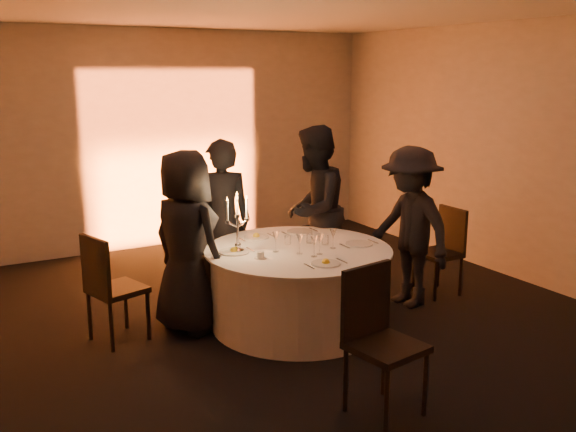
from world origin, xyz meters
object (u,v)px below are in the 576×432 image
guest_left (186,242)px  candelabra (238,231)px  chair_right (444,246)px  guest_right (410,227)px  chair_front (377,331)px  guest_back_right (314,210)px  guest_back_left (222,221)px  chair_left (108,283)px  chair_back_right (314,234)px  banquet_table (298,287)px  chair_back_left (206,240)px  coffee_cup (260,255)px

guest_left → candelabra: 0.49m
chair_right → guest_right: guest_right is taller
chair_front → guest_back_right: (0.97, 2.47, 0.32)m
guest_left → guest_back_left: 0.88m
chair_left → chair_back_right: bearing=-92.1°
chair_back_right → candelabra: 1.76m
guest_left → guest_back_left: bearing=-67.3°
candelabra → chair_back_right: bearing=33.4°
guest_left → candelabra: bearing=-138.3°
banquet_table → guest_right: 1.38m
guest_left → guest_back_left: (0.63, 0.62, 0.01)m
guest_back_left → chair_front: bearing=110.2°
chair_front → candelabra: candelabra is taller
chair_back_left → candelabra: bearing=98.0°
banquet_table → chair_back_left: (-0.41, 1.34, 0.21)m
banquet_table → guest_back_right: size_ratio=0.97×
chair_back_left → coffee_cup: (-0.06, -1.45, 0.21)m
chair_back_left → chair_front: size_ratio=0.97×
chair_front → guest_back_left: size_ratio=0.61×
chair_right → guest_back_right: bearing=-122.4°
chair_back_left → candelabra: 1.23m
guest_back_right → candelabra: size_ratio=3.20×
candelabra → chair_right: bearing=-4.0°
chair_back_right → guest_right: bearing=74.8°
chair_left → guest_right: (3.01, -0.53, 0.27)m
guest_right → candelabra: bearing=-101.3°
guest_back_left → candelabra: guest_back_left is taller
guest_left → guest_back_right: (1.64, 0.40, 0.06)m
chair_left → guest_right: size_ratio=0.60×
banquet_table → guest_back_right: bearing=50.5°
guest_back_left → guest_right: guest_back_left is taller
chair_back_right → guest_back_left: (-1.23, -0.11, 0.33)m
chair_back_right → candelabra: candelabra is taller
chair_left → chair_back_right: 2.66m
banquet_table → guest_back_left: bearing=109.2°
guest_back_left → coffee_cup: (-0.11, -1.13, -0.08)m
guest_back_right → guest_left: bearing=-25.7°
guest_right → candelabra: 1.87m
guest_right → coffee_cup: size_ratio=15.32×
chair_left → chair_back_left: bearing=-72.5°
banquet_table → chair_back_left: chair_back_left is taller
chair_left → coffee_cup: 1.39m
coffee_cup → banquet_table: bearing=14.0°
chair_right → chair_front: size_ratio=0.90×
chair_right → chair_front: 2.75m
chair_front → chair_back_left: bearing=82.5°
chair_back_left → guest_back_right: 1.24m
chair_left → chair_front: 2.55m
guest_back_right → coffee_cup: (-1.12, -0.91, -0.13)m
chair_right → guest_back_left: 2.46m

